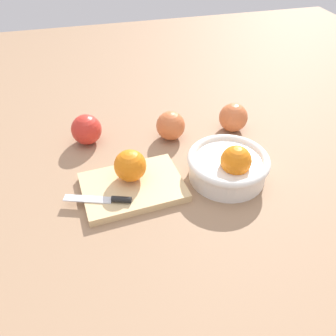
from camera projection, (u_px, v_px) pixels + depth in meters
ground_plane at (173, 169)px, 0.90m from camera, size 2.40×2.40×0.00m
bowl at (229, 165)px, 0.85m from camera, size 0.20×0.20×0.11m
cutting_board at (133, 187)px, 0.84m from camera, size 0.25×0.19×0.02m
orange_on_board at (130, 166)px, 0.82m from camera, size 0.08×0.08×0.08m
knife at (107, 199)px, 0.79m from camera, size 0.15×0.07×0.01m
apple_front_left at (171, 126)px, 0.99m from camera, size 0.08×0.08×0.08m
apple_front_right at (86, 130)px, 0.97m from camera, size 0.08×0.08×0.08m
apple_front_left_2 at (233, 117)px, 1.02m from camera, size 0.08×0.08×0.08m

